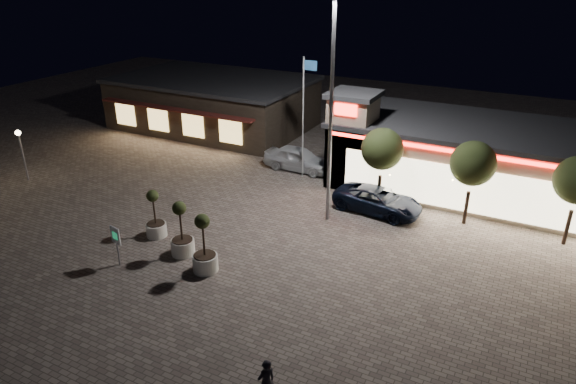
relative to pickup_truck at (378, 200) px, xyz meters
The scene contains 15 objects.
ground 11.05m from the pickup_truck, 112.43° to the right, with size 90.00×90.00×0.00m, color #73665D.
retail_building 7.87m from the pickup_truck, 46.70° to the left, with size 20.40×8.40×6.10m.
restaurant_building 20.72m from the pickup_truck, 151.77° to the left, with size 16.40×11.00×4.30m.
floodlight_pole 7.03m from the pickup_truck, 135.17° to the right, with size 0.60×0.40×12.38m.
flagpole 7.84m from the pickup_truck, 155.36° to the left, with size 0.95×0.10×8.00m.
lamp_post_west 23.12m from the pickup_truck, 164.41° to the right, with size 0.36×0.36×3.48m.
string_tree_a 2.97m from the pickup_truck, 104.60° to the left, with size 2.42×2.42×4.79m.
string_tree_b 5.63m from the pickup_truck, ahead, with size 2.42×2.42×4.79m.
pickup_truck is the anchor object (origin of this frame).
white_sedan 8.00m from the pickup_truck, 151.59° to the left, with size 1.95×4.85×1.65m, color silver.
pedestrian 15.42m from the pickup_truck, 85.22° to the right, with size 0.64×0.42×1.76m, color black.
planter_left 12.53m from the pickup_truck, 139.18° to the right, with size 1.08×1.08×2.66m.
planter_mid 11.47m from the pickup_truck, 128.12° to the right, with size 1.17×1.17×2.88m.
planter_right 11.05m from the pickup_truck, 118.17° to the right, with size 1.20×1.20×2.96m.
valet_sign 14.54m from the pickup_truck, 129.25° to the right, with size 0.67×0.19×2.04m.
Camera 1 is at (11.93, -16.08, 13.35)m, focal length 32.00 mm.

